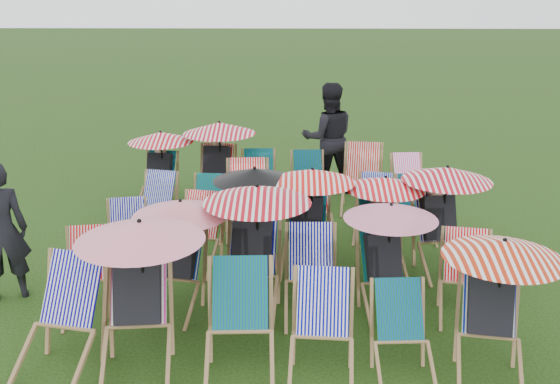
{
  "coord_description": "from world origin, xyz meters",
  "views": [
    {
      "loc": [
        0.14,
        -7.32,
        3.45
      ],
      "look_at": [
        -0.03,
        0.44,
        0.9
      ],
      "focal_mm": 40.0,
      "sensor_mm": 36.0,
      "label": 1
    }
  ],
  "objects_px": {
    "deckchair_0": "(58,321)",
    "person_left": "(0,231)",
    "deckchair_5": "(494,306)",
    "deckchair_29": "(411,184)",
    "person_rear": "(328,138)"
  },
  "relations": [
    {
      "from": "deckchair_0",
      "to": "person_left",
      "type": "distance_m",
      "value": 1.85
    },
    {
      "from": "deckchair_5",
      "to": "deckchair_29",
      "type": "xyz_separation_m",
      "value": [
        0.06,
        4.53,
        -0.25
      ]
    },
    {
      "from": "deckchair_5",
      "to": "person_left",
      "type": "distance_m",
      "value": 5.33
    },
    {
      "from": "deckchair_0",
      "to": "deckchair_5",
      "type": "height_order",
      "value": "deckchair_5"
    },
    {
      "from": "deckchair_5",
      "to": "person_left",
      "type": "relative_size",
      "value": 0.78
    },
    {
      "from": "deckchair_0",
      "to": "person_rear",
      "type": "distance_m",
      "value": 6.22
    },
    {
      "from": "person_left",
      "to": "person_rear",
      "type": "bearing_deg",
      "value": -158.71
    },
    {
      "from": "deckchair_5",
      "to": "deckchair_29",
      "type": "bearing_deg",
      "value": 98.87
    },
    {
      "from": "deckchair_5",
      "to": "person_rear",
      "type": "height_order",
      "value": "person_rear"
    },
    {
      "from": "deckchair_0",
      "to": "person_rear",
      "type": "xyz_separation_m",
      "value": [
        2.78,
        5.55,
        0.45
      ]
    },
    {
      "from": "deckchair_29",
      "to": "deckchair_0",
      "type": "bearing_deg",
      "value": -137.21
    },
    {
      "from": "deckchair_29",
      "to": "deckchair_5",
      "type": "bearing_deg",
      "value": -96.41
    },
    {
      "from": "deckchair_29",
      "to": "person_left",
      "type": "distance_m",
      "value": 6.11
    },
    {
      "from": "deckchair_5",
      "to": "person_left",
      "type": "height_order",
      "value": "person_left"
    },
    {
      "from": "deckchair_5",
      "to": "deckchair_29",
      "type": "distance_m",
      "value": 4.54
    }
  ]
}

